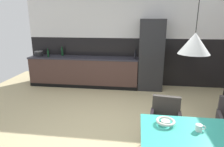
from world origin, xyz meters
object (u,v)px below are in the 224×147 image
dining_table (214,138)px  bottle_oil_tall (62,52)px  refrigerator_column (151,55)px  fruit_bowl (166,122)px  armchair_near_window (166,116)px  mug_dark_espresso (199,128)px  pendant_lamp_over_table_near (195,43)px  bottle_spice_small (48,54)px  cooking_pot (39,53)px  bottle_wine_green (135,56)px

dining_table → bottle_oil_tall: (-3.31, 3.78, 0.33)m
refrigerator_column → fruit_bowl: bearing=-90.0°
armchair_near_window → mug_dark_espresso: mug_dark_espresso is taller
fruit_bowl → armchair_near_window: bearing=81.2°
pendant_lamp_over_table_near → bottle_spice_small: bearing=133.5°
refrigerator_column → dining_table: refrigerator_column is taller
pendant_lamp_over_table_near → cooking_pot: bearing=135.4°
armchair_near_window → bottle_spice_small: size_ratio=3.13×
fruit_bowl → bottle_spice_small: 4.54m
mug_dark_espresso → bottle_oil_tall: bottle_oil_tall is taller
fruit_bowl → cooking_pot: size_ratio=0.90×
refrigerator_column → mug_dark_espresso: 3.57m
mug_dark_espresso → bottle_oil_tall: bearing=130.2°
armchair_near_window → cooking_pot: size_ratio=2.99×
fruit_bowl → bottle_wine_green: 3.42m
refrigerator_column → pendant_lamp_over_table_near: 3.69m
bottle_oil_tall → bottle_spice_small: bearing=-136.7°
dining_table → mug_dark_espresso: (-0.16, 0.05, 0.09)m
cooking_pot → dining_table: bearing=-42.0°
bottle_oil_tall → bottle_spice_small: 0.45m
refrigerator_column → bottle_oil_tall: refrigerator_column is taller
mug_dark_espresso → bottle_spice_small: bottle_spice_small is taller
bottle_wine_green → bottle_spice_small: bottle_wine_green is taller
fruit_bowl → mug_dark_espresso: mug_dark_espresso is taller
refrigerator_column → fruit_bowl: 3.45m
dining_table → pendant_lamp_over_table_near: 1.15m
cooking_pot → pendant_lamp_over_table_near: size_ratio=0.22×
dining_table → bottle_wine_green: bearing=105.8°
fruit_bowl → pendant_lamp_over_table_near: size_ratio=0.20×
armchair_near_window → bottle_oil_tall: 4.13m
bottle_spice_small → pendant_lamp_over_table_near: 4.85m
bottle_oil_tall → bottle_spice_small: size_ratio=1.14×
mug_dark_espresso → dining_table: bearing=-18.7°
dining_table → armchair_near_window: bearing=116.7°
dining_table → pendant_lamp_over_table_near: bearing=-179.0°
refrigerator_column → bottle_oil_tall: size_ratio=6.97×
fruit_bowl → pendant_lamp_over_table_near: bearing=-39.0°
fruit_bowl → bottle_wine_green: bearing=97.7°
mug_dark_espresso → bottle_oil_tall: size_ratio=0.42×
armchair_near_window → bottle_spice_small: bottle_spice_small is taller
fruit_bowl → cooking_pot: cooking_pot is taller
mug_dark_espresso → bottle_wine_green: (-0.84, 3.48, 0.22)m
bottle_spice_small → dining_table: bearing=-43.6°
mug_dark_espresso → cooking_pot: (-3.86, 3.57, 0.19)m
bottle_wine_green → armchair_near_window: bearing=-78.1°
dining_table → cooking_pot: (-4.02, 3.62, 0.28)m
cooking_pot → bottle_oil_tall: size_ratio=0.92×
dining_table → mug_dark_espresso: size_ratio=13.96×
armchair_near_window → fruit_bowl: bearing=88.4°
fruit_bowl → bottle_oil_tall: 4.56m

